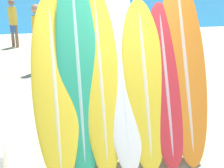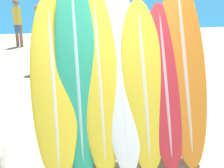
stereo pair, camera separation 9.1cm
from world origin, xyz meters
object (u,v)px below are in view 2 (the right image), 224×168
at_px(surfboard_rack, 124,132).
at_px(surfboard_slot_3, 121,69).
at_px(surfboard_slot_2, 100,81).
at_px(person_mid_beach, 41,36).
at_px(surfboard_slot_0, 54,88).
at_px(person_near_water, 77,24).
at_px(surfboard_slot_1, 77,70).
at_px(person_far_left, 18,21).
at_px(surfboard_slot_5, 165,85).
at_px(surfboard_slot_6, 184,67).
at_px(surfboard_slot_4, 144,85).

relative_size(surfboard_rack, surfboard_slot_3, 0.83).
relative_size(surfboard_slot_2, person_mid_beach, 1.32).
height_order(surfboard_slot_0, person_near_water, surfboard_slot_0).
relative_size(surfboard_slot_1, person_far_left, 1.57).
relative_size(surfboard_slot_3, surfboard_slot_5, 1.21).
height_order(surfboard_rack, surfboard_slot_5, surfboard_slot_5).
distance_m(surfboard_slot_1, surfboard_slot_5, 1.15).
height_order(surfboard_slot_0, surfboard_slot_6, surfboard_slot_6).
bearing_deg(person_far_left, person_near_water, 172.05).
distance_m(surfboard_slot_1, person_far_left, 7.65).
bearing_deg(surfboard_slot_0, surfboard_rack, -6.08).
distance_m(surfboard_slot_0, surfboard_slot_3, 0.86).
relative_size(surfboard_slot_2, surfboard_slot_6, 0.92).
bearing_deg(surfboard_slot_1, person_mid_beach, 97.02).
bearing_deg(surfboard_slot_2, surfboard_slot_4, -3.79).
bearing_deg(surfboard_rack, surfboard_slot_5, 6.75).
xyz_separation_m(person_near_water, person_mid_beach, (-1.04, -1.60, -0.03)).
distance_m(surfboard_rack, person_far_left, 7.91).
xyz_separation_m(surfboard_slot_3, surfboard_slot_6, (0.86, -0.02, -0.01)).
bearing_deg(surfboard_slot_0, surfboard_slot_6, 2.15).
distance_m(surfboard_slot_4, person_mid_beach, 4.57).
xyz_separation_m(surfboard_rack, surfboard_slot_0, (-0.86, 0.09, 0.64)).
bearing_deg(surfboard_slot_5, person_mid_beach, 110.69).
distance_m(surfboard_slot_3, person_near_water, 5.87).
xyz_separation_m(surfboard_slot_0, surfboard_slot_2, (0.56, 0.01, 0.05)).
xyz_separation_m(surfboard_slot_5, surfboard_slot_6, (0.29, 0.09, 0.21)).
bearing_deg(surfboard_slot_0, person_far_left, 98.06).
bearing_deg(person_mid_beach, person_near_water, 171.99).
xyz_separation_m(surfboard_rack, surfboard_slot_1, (-0.57, 0.15, 0.83)).
distance_m(surfboard_slot_4, person_far_left, 7.91).
xyz_separation_m(surfboard_slot_6, person_near_water, (-0.90, 5.87, -0.27)).
xyz_separation_m(surfboard_slot_2, person_far_left, (-1.64, 7.56, -0.25)).
height_order(surfboard_slot_0, surfboard_slot_5, surfboard_slot_0).
relative_size(surfboard_slot_5, person_near_water, 1.16).
xyz_separation_m(surfboard_rack, surfboard_slot_3, (-0.01, 0.17, 0.80)).
xyz_separation_m(surfboard_slot_2, surfboard_slot_3, (0.28, 0.07, 0.11)).
height_order(person_mid_beach, person_far_left, person_mid_beach).
height_order(surfboard_slot_3, person_far_left, surfboard_slot_3).
bearing_deg(surfboard_slot_3, surfboard_slot_4, -20.24).
bearing_deg(surfboard_slot_0, person_mid_beach, 93.07).
bearing_deg(person_near_water, person_mid_beach, 149.54).
distance_m(surfboard_rack, surfboard_slot_5, 0.81).
height_order(surfboard_rack, person_near_water, person_near_water).
bearing_deg(surfboard_slot_5, person_near_water, 95.86).
relative_size(surfboard_slot_4, person_mid_beach, 1.22).
xyz_separation_m(surfboard_slot_4, person_mid_beach, (-1.36, 4.36, -0.11)).
bearing_deg(surfboard_rack, surfboard_slot_4, 14.02).
distance_m(surfboard_slot_3, person_mid_beach, 4.40).
bearing_deg(surfboard_slot_0, person_near_water, 82.30).
height_order(surfboard_slot_5, person_far_left, surfboard_slot_5).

